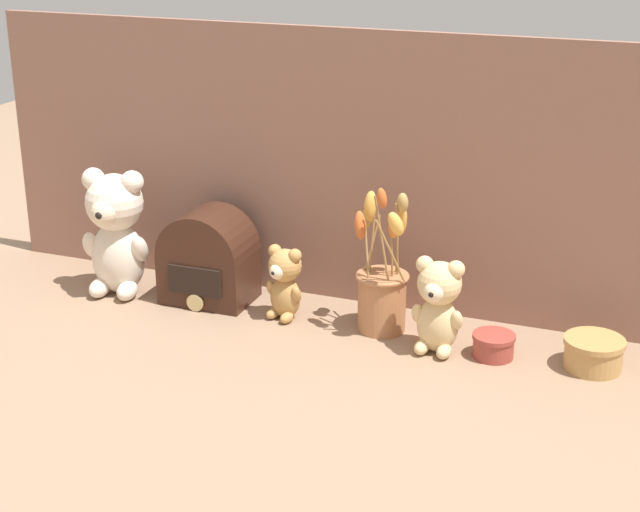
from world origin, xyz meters
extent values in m
plane|color=#8E7056|center=(0.00, 0.00, 0.00)|extent=(4.00, 4.00, 0.00)
cube|color=#845B4C|center=(0.00, 0.17, 0.29)|extent=(1.62, 0.02, 0.57)
ellipsoid|color=beige|center=(-0.47, 0.02, 0.08)|extent=(0.13, 0.11, 0.16)
sphere|color=beige|center=(-0.47, 0.02, 0.20)|extent=(0.12, 0.12, 0.12)
sphere|color=beige|center=(-0.46, -0.03, 0.20)|extent=(0.06, 0.06, 0.06)
sphere|color=black|center=(-0.46, -0.05, 0.20)|extent=(0.02, 0.02, 0.02)
sphere|color=beige|center=(-0.42, 0.02, 0.25)|extent=(0.05, 0.05, 0.05)
sphere|color=beige|center=(-0.51, 0.01, 0.25)|extent=(0.05, 0.05, 0.05)
ellipsoid|color=beige|center=(-0.41, 0.02, 0.11)|extent=(0.04, 0.06, 0.07)
ellipsoid|color=beige|center=(-0.52, 0.00, 0.11)|extent=(0.04, 0.06, 0.07)
ellipsoid|color=beige|center=(-0.43, -0.01, 0.02)|extent=(0.05, 0.07, 0.04)
ellipsoid|color=beige|center=(-0.50, -0.02, 0.02)|extent=(0.05, 0.07, 0.04)
ellipsoid|color=#DBBC84|center=(0.25, -0.01, 0.05)|extent=(0.08, 0.07, 0.11)
sphere|color=#DBBC84|center=(0.25, -0.01, 0.14)|extent=(0.08, 0.08, 0.08)
sphere|color=beige|center=(0.25, -0.05, 0.13)|extent=(0.04, 0.04, 0.04)
sphere|color=black|center=(0.25, -0.06, 0.14)|extent=(0.01, 0.01, 0.01)
sphere|color=#DBBC84|center=(0.28, -0.02, 0.17)|extent=(0.03, 0.03, 0.03)
sphere|color=#DBBC84|center=(0.22, -0.01, 0.17)|extent=(0.03, 0.03, 0.03)
ellipsoid|color=#DBBC84|center=(0.29, -0.02, 0.07)|extent=(0.03, 0.04, 0.05)
ellipsoid|color=#DBBC84|center=(0.21, -0.02, 0.07)|extent=(0.03, 0.04, 0.05)
ellipsoid|color=#DBBC84|center=(0.27, -0.04, 0.01)|extent=(0.03, 0.05, 0.03)
ellipsoid|color=#DBBC84|center=(0.23, -0.04, 0.01)|extent=(0.03, 0.05, 0.03)
ellipsoid|color=tan|center=(-0.08, 0.03, 0.04)|extent=(0.08, 0.07, 0.09)
sphere|color=tan|center=(-0.08, 0.03, 0.11)|extent=(0.07, 0.07, 0.07)
sphere|color=beige|center=(-0.08, 0.00, 0.11)|extent=(0.03, 0.03, 0.03)
sphere|color=black|center=(-0.09, -0.01, 0.11)|extent=(0.01, 0.01, 0.01)
sphere|color=tan|center=(-0.05, 0.02, 0.14)|extent=(0.03, 0.03, 0.03)
sphere|color=tan|center=(-0.10, 0.03, 0.14)|extent=(0.03, 0.03, 0.03)
ellipsoid|color=tan|center=(-0.05, 0.01, 0.06)|extent=(0.03, 0.03, 0.04)
ellipsoid|color=tan|center=(-0.11, 0.03, 0.06)|extent=(0.03, 0.03, 0.04)
ellipsoid|color=tan|center=(-0.06, 0.00, 0.01)|extent=(0.03, 0.04, 0.02)
ellipsoid|color=tan|center=(-0.10, 0.01, 0.01)|extent=(0.03, 0.04, 0.02)
cylinder|color=#AD7047|center=(0.12, 0.04, 0.06)|extent=(0.10, 0.10, 0.12)
torus|color=#AD7047|center=(0.12, 0.04, 0.11)|extent=(0.11, 0.11, 0.01)
cylinder|color=#9E7542|center=(0.10, 0.05, 0.19)|extent=(0.01, 0.02, 0.13)
ellipsoid|color=gold|center=(0.09, 0.05, 0.25)|extent=(0.03, 0.04, 0.06)
cylinder|color=#9E7542|center=(0.15, 0.05, 0.18)|extent=(0.01, 0.02, 0.11)
ellipsoid|color=gold|center=(0.16, 0.05, 0.23)|extent=(0.03, 0.03, 0.06)
cylinder|color=#9E7542|center=(0.14, 0.03, 0.17)|extent=(0.01, 0.01, 0.10)
ellipsoid|color=orange|center=(0.15, 0.03, 0.22)|extent=(0.03, 0.03, 0.04)
cylinder|color=#9E7542|center=(0.10, 0.02, 0.17)|extent=(0.02, 0.03, 0.11)
ellipsoid|color=#C65B28|center=(0.09, 0.01, 0.22)|extent=(0.04, 0.04, 0.06)
cylinder|color=#9E7542|center=(0.15, 0.00, 0.18)|extent=(0.05, 0.04, 0.13)
ellipsoid|color=gold|center=(0.17, -0.02, 0.25)|extent=(0.05, 0.04, 0.06)
cylinder|color=#9E7542|center=(0.15, 0.04, 0.20)|extent=(0.01, 0.02, 0.15)
ellipsoid|color=tan|center=(0.16, 0.04, 0.27)|extent=(0.02, 0.03, 0.04)
cylinder|color=#9E7542|center=(0.13, 0.01, 0.20)|extent=(0.03, 0.01, 0.17)
ellipsoid|color=#C65B28|center=(0.13, -0.01, 0.29)|extent=(0.03, 0.02, 0.04)
cylinder|color=#9E7542|center=(0.10, 0.06, 0.17)|extent=(0.02, 0.03, 0.11)
ellipsoid|color=tan|center=(0.08, 0.07, 0.23)|extent=(0.04, 0.05, 0.06)
cube|color=#381E14|center=(-0.27, 0.05, 0.05)|extent=(0.19, 0.13, 0.11)
cylinder|color=#381E14|center=(-0.27, 0.05, 0.11)|extent=(0.19, 0.13, 0.19)
cube|color=black|center=(-0.27, -0.02, 0.07)|extent=(0.12, 0.01, 0.06)
cylinder|color=#D6BC7A|center=(-0.27, -0.02, 0.02)|extent=(0.04, 0.01, 0.04)
cylinder|color=#993D33|center=(0.36, 0.00, 0.02)|extent=(0.08, 0.08, 0.04)
cylinder|color=#993D33|center=(0.36, 0.00, 0.04)|extent=(0.08, 0.08, 0.01)
cylinder|color=tan|center=(0.54, 0.02, 0.02)|extent=(0.11, 0.11, 0.05)
cylinder|color=tan|center=(0.54, 0.02, 0.05)|extent=(0.11, 0.11, 0.01)
camera|label=1|loc=(0.66, -1.67, 0.83)|focal=55.00mm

